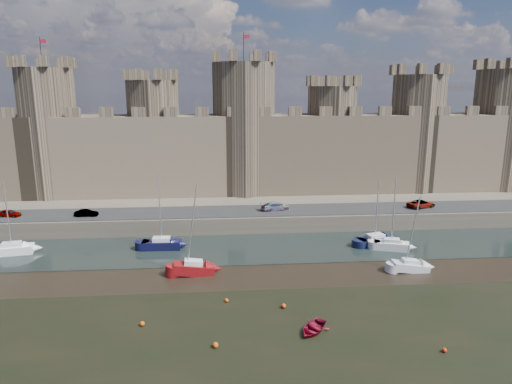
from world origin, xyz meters
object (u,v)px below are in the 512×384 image
sailboat_4 (194,268)px  sailboat_0 (12,249)px  sailboat_5 (410,266)px  car_1 (86,213)px  car_0 (9,213)px  sailboat_2 (391,244)px  sailboat_1 (162,244)px  car_3 (421,204)px  sailboat_3 (375,240)px  car_2 (276,206)px

sailboat_4 → sailboat_0: bearing=155.9°
sailboat_0 → sailboat_5: 50.43m
car_1 → sailboat_0: bearing=140.8°
car_1 → sailboat_4: size_ratio=0.30×
car_0 → sailboat_4: (28.00, -17.75, -2.28)m
car_1 → sailboat_2: (42.63, -10.96, -2.26)m
car_1 → sailboat_1: 14.62m
car_3 → sailboat_4: sailboat_4 is taller
car_1 → sailboat_2: size_ratio=0.34×
sailboat_1 → sailboat_3: (29.28, -0.52, -0.08)m
sailboat_0 → sailboat_5: size_ratio=1.04×
car_2 → sailboat_0: bearing=90.0°
sailboat_0 → sailboat_1: (19.24, 0.32, 0.04)m
car_1 → sailboat_1: size_ratio=0.33×
sailboat_2 → sailboat_5: 7.18m
car_0 → sailboat_0: bearing=-144.9°
car_1 → car_3: (51.90, 0.93, 0.10)m
car_2 → car_1: bearing=77.4°
sailboat_0 → sailboat_3: sailboat_0 is taller
car_1 → sailboat_5: sailboat_5 is taller
car_2 → sailboat_4: sailboat_4 is taller
sailboat_0 → sailboat_5: (49.50, -9.65, -0.08)m
sailboat_2 → sailboat_3: 2.70m
sailboat_0 → sailboat_1: bearing=-9.2°
sailboat_1 → car_0: bearing=160.8°
car_0 → sailboat_3: 53.44m
car_0 → sailboat_1: size_ratio=0.33×
car_1 → car_3: size_ratio=0.71×
car_0 → sailboat_2: 55.29m
car_3 → sailboat_4: (-35.25, -17.88, -2.36)m
car_3 → sailboat_5: bearing=133.0°
car_0 → sailboat_4: size_ratio=0.31×
sailboat_0 → sailboat_3: size_ratio=1.06×
sailboat_1 → sailboat_4: bearing=-59.8°
sailboat_1 → sailboat_5: size_ratio=1.10×
sailboat_1 → sailboat_4: 9.98m
car_1 → sailboat_2: sailboat_2 is taller
sailboat_2 → sailboat_3: (-1.43, 2.29, -0.06)m
car_3 → sailboat_2: size_ratio=0.48×
sailboat_2 → car_1: bearing=-176.9°
car_3 → sailboat_1: size_ratio=0.46×
sailboat_3 → car_2: bearing=122.9°
car_2 → sailboat_5: (13.66, -19.40, -2.47)m
car_3 → sailboat_5: size_ratio=0.51×
sailboat_0 → sailboat_5: sailboat_0 is taller
sailboat_0 → sailboat_1: sailboat_1 is taller
car_3 → sailboat_5: sailboat_5 is taller
sailboat_3 → sailboat_4: sailboat_4 is taller
car_2 → sailboat_3: bearing=-143.3°
car_1 → sailboat_5: bearing=-111.6°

